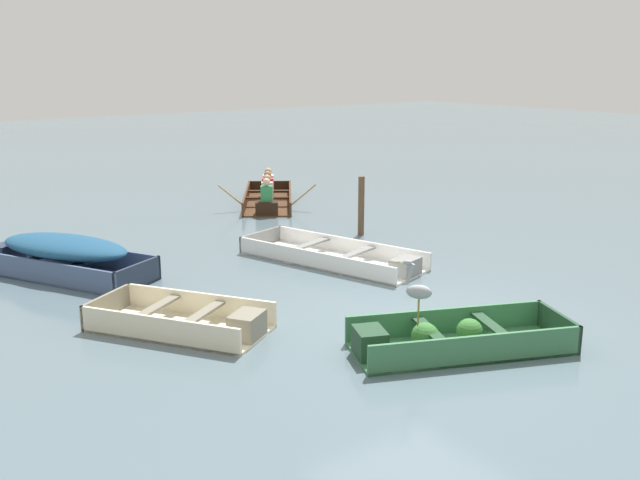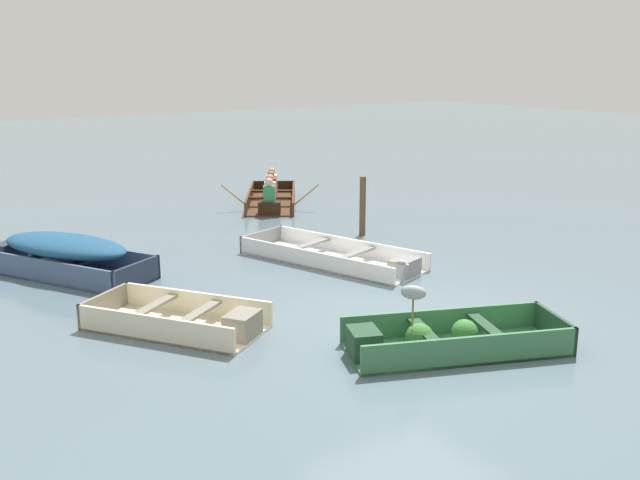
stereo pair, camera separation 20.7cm
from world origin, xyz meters
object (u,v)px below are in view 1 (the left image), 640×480
(skiff_cream_far_moored, at_px, (188,322))
(rowboat_dark_varnish_with_crew, at_px, (268,198))
(dinghy_green_foreground, at_px, (450,339))
(skiff_slate_blue_mid_moored, at_px, (63,252))
(heron_on_dinghy, at_px, (418,290))
(mooring_post, at_px, (361,206))
(skiff_white_near_moored, at_px, (338,258))

(skiff_cream_far_moored, height_order, rowboat_dark_varnish_with_crew, rowboat_dark_varnish_with_crew)
(dinghy_green_foreground, distance_m, skiff_slate_blue_mid_moored, 6.93)
(skiff_slate_blue_mid_moored, bearing_deg, rowboat_dark_varnish_with_crew, 26.28)
(heron_on_dinghy, height_order, mooring_post, mooring_post)
(skiff_slate_blue_mid_moored, xyz_separation_m, mooring_post, (6.03, -0.77, 0.21))
(skiff_cream_far_moored, bearing_deg, dinghy_green_foreground, -47.56)
(mooring_post, bearing_deg, skiff_cream_far_moored, -152.31)
(skiff_slate_blue_mid_moored, xyz_separation_m, heron_on_dinghy, (2.50, -6.12, 0.45))
(dinghy_green_foreground, height_order, skiff_cream_far_moored, dinghy_green_foreground)
(skiff_cream_far_moored, xyz_separation_m, heron_on_dinghy, (1.95, -2.48, 0.74))
(mooring_post, bearing_deg, heron_on_dinghy, -123.39)
(dinghy_green_foreground, xyz_separation_m, mooring_post, (3.08, 5.50, 0.47))
(rowboat_dark_varnish_with_crew, bearing_deg, skiff_slate_blue_mid_moored, -153.72)
(skiff_slate_blue_mid_moored, height_order, mooring_post, mooring_post)
(dinghy_green_foreground, bearing_deg, skiff_cream_far_moored, 132.44)
(dinghy_green_foreground, distance_m, skiff_cream_far_moored, 3.56)
(skiff_cream_far_moored, bearing_deg, mooring_post, 27.69)
(skiff_cream_far_moored, distance_m, rowboat_dark_varnish_with_crew, 8.64)
(skiff_white_near_moored, height_order, rowboat_dark_varnish_with_crew, rowboat_dark_varnish_with_crew)
(heron_on_dinghy, bearing_deg, skiff_slate_blue_mid_moored, 112.25)
(mooring_post, bearing_deg, skiff_white_near_moored, -140.33)
(heron_on_dinghy, relative_size, mooring_post, 0.67)
(skiff_white_near_moored, bearing_deg, mooring_post, 39.67)
(dinghy_green_foreground, relative_size, rowboat_dark_varnish_with_crew, 0.91)
(skiff_white_near_moored, xyz_separation_m, skiff_slate_blue_mid_moored, (-4.29, 2.21, 0.31))
(skiff_cream_far_moored, relative_size, heron_on_dinghy, 3.18)
(skiff_slate_blue_mid_moored, distance_m, mooring_post, 6.08)
(heron_on_dinghy, bearing_deg, mooring_post, 56.61)
(dinghy_green_foreground, bearing_deg, skiff_slate_blue_mid_moored, 115.23)
(skiff_white_near_moored, distance_m, heron_on_dinghy, 4.37)
(skiff_cream_far_moored, height_order, mooring_post, mooring_post)
(skiff_white_near_moored, distance_m, skiff_slate_blue_mid_moored, 4.84)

